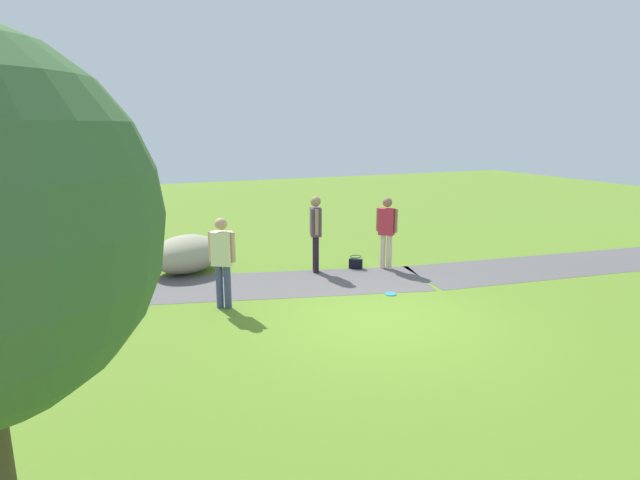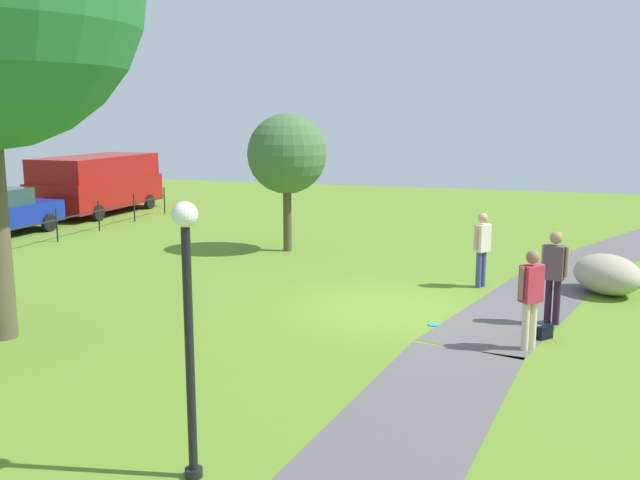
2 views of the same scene
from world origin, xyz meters
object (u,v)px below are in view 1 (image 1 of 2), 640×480
Objects in this scene: lawn_boulder at (187,254)px; backpack_by_boulder at (144,260)px; woman_with_handbag at (387,228)px; man_near_boulder at (222,256)px; passerby_on_path at (316,228)px; handbag_on_grass at (356,263)px; frisbee_on_grass at (391,294)px; spare_backpack_on_lawn at (114,259)px.

lawn_boulder reaches higher than backpack_by_boulder.
woman_with_handbag reaches higher than backpack_by_boulder.
woman_with_handbag is (-4.47, 1.58, 0.57)m from lawn_boulder.
lawn_boulder is at bearing -84.86° from man_near_boulder.
passerby_on_path is 4.72× the size of handbag_on_grass.
lawn_boulder is 5.39× the size of backpack_by_boulder.
lawn_boulder reaches higher than frisbee_on_grass.
backpack_by_boulder is 6.08m from frisbee_on_grass.
lawn_boulder is at bearing -23.04° from passerby_on_path.
man_near_boulder is at bearing -9.83° from frisbee_on_grass.
man_near_boulder is at bearing 15.53° from woman_with_handbag.
passerby_on_path is 7.96× the size of frisbee_on_grass.
handbag_on_grass is 5.15m from backpack_by_boulder.
man_near_boulder reaches higher than woman_with_handbag.
spare_backpack_on_lawn is at bearing -65.52° from man_near_boulder.
frisbee_on_grass is (0.23, 2.02, -0.13)m from handbag_on_grass.
passerby_on_path is (1.67, -0.39, 0.05)m from woman_with_handbag.
passerby_on_path is 4.28m from backpack_by_boulder.
passerby_on_path reaches higher than lawn_boulder.
lawn_boulder is 5.39× the size of spare_backpack_on_lawn.
passerby_on_path is at bearing 150.83° from spare_backpack_on_lawn.
lawn_boulder is 1.24× the size of woman_with_handbag.
lawn_boulder is 4.90m from frisbee_on_grass.
spare_backpack_on_lawn is at bearing -38.46° from lawn_boulder.
man_near_boulder reaches higher than lawn_boulder.
lawn_boulder is at bearing 138.30° from backpack_by_boulder.
backpack_by_boulder is at bearing -28.31° from passerby_on_path.
man_near_boulder is 3.93m from handbag_on_grass.
handbag_on_grass is at bearing -96.51° from frisbee_on_grass.
man_near_boulder is 4.35× the size of spare_backpack_on_lawn.
woman_with_handbag is at bearing 157.81° from handbag_on_grass.
woman_with_handbag is 2.21m from frisbee_on_grass.
man_near_boulder is (4.22, 1.17, 0.00)m from woman_with_handbag.
lawn_boulder is at bearing -19.46° from woman_with_handbag.
frisbee_on_grass is (0.90, 1.75, -1.00)m from woman_with_handbag.
frisbee_on_grass is at bearing 83.49° from handbag_on_grass.
lawn_boulder is 4.77m from woman_with_handbag.
lawn_boulder reaches higher than spare_backpack_on_lawn.
passerby_on_path reaches higher than woman_with_handbag.
backpack_by_boulder is (1.15, -3.55, -0.82)m from man_near_boulder.
backpack_by_boulder is (3.69, -1.99, -0.86)m from passerby_on_path.
handbag_on_grass is at bearing 155.85° from backpack_by_boulder.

